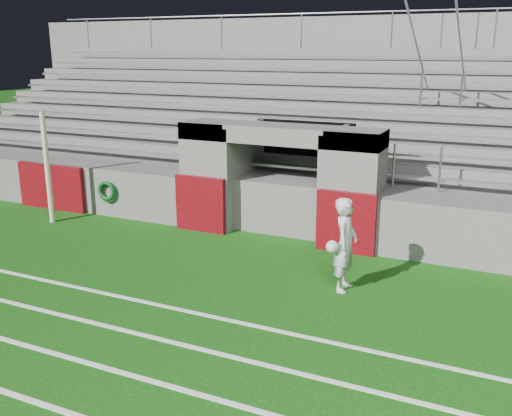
% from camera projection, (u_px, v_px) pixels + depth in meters
% --- Properties ---
extents(ground, '(90.00, 90.00, 0.00)m').
position_uv_depth(ground, '(206.00, 288.00, 10.57)').
color(ground, '#10450B').
rests_on(ground, ground).
extents(field_post, '(0.13, 0.13, 2.80)m').
position_uv_depth(field_post, '(47.00, 168.00, 14.21)').
color(field_post, beige).
rests_on(field_post, ground).
extents(stadium_structure, '(26.00, 8.48, 5.42)m').
position_uv_depth(stadium_structure, '(336.00, 145.00, 17.13)').
color(stadium_structure, '#585653').
rests_on(stadium_structure, ground).
extents(goalkeeper_with_ball, '(0.50, 0.68, 1.73)m').
position_uv_depth(goalkeeper_with_ball, '(345.00, 245.00, 10.27)').
color(goalkeeper_with_ball, silver).
rests_on(goalkeeper_with_ball, ground).
extents(hose_coil, '(0.57, 0.15, 0.59)m').
position_uv_depth(hose_coil, '(107.00, 192.00, 14.79)').
color(hose_coil, '#0D4318').
rests_on(hose_coil, ground).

